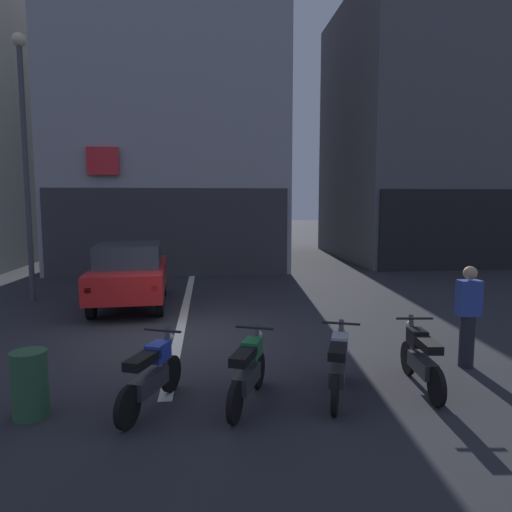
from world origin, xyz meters
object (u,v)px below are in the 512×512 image
motorcycle_blue_row_leftmost (152,374)px  motorcycle_green_row_left_mid (248,370)px  motorcycle_black_row_right_mid (421,358)px  car_red_crossing_near (130,272)px  street_lamp (24,142)px  trash_bin (30,384)px  person_by_motorcycles (468,316)px  motorcycle_silver_row_centre (339,364)px

motorcycle_blue_row_leftmost → motorcycle_green_row_left_mid: same height
motorcycle_black_row_right_mid → car_red_crossing_near: bearing=130.3°
street_lamp → trash_bin: street_lamp is taller
person_by_motorcycles → car_red_crossing_near: bearing=140.2°
motorcycle_blue_row_leftmost → motorcycle_green_row_left_mid: size_ratio=0.99×
car_red_crossing_near → street_lamp: 4.51m
motorcycle_blue_row_leftmost → motorcycle_green_row_left_mid: 1.27m
street_lamp → motorcycle_blue_row_leftmost: (4.08, -7.23, -3.82)m
motorcycle_green_row_left_mid → person_by_motorcycles: (3.69, 1.04, 0.40)m
street_lamp → motorcycle_black_row_right_mid: 11.19m
motorcycle_black_row_right_mid → trash_bin: 5.31m
motorcycle_black_row_right_mid → person_by_motorcycles: (1.15, 0.79, 0.40)m
car_red_crossing_near → motorcycle_silver_row_centre: 7.24m
car_red_crossing_near → motorcycle_blue_row_leftmost: car_red_crossing_near is taller
motorcycle_blue_row_leftmost → street_lamp: bearing=119.4°
car_red_crossing_near → trash_bin: car_red_crossing_near is taller
motorcycle_green_row_left_mid → person_by_motorcycles: size_ratio=0.95×
motorcycle_blue_row_leftmost → motorcycle_silver_row_centre: (2.54, 0.12, 0.00)m
motorcycle_black_row_right_mid → motorcycle_blue_row_leftmost: bearing=-176.0°
motorcycle_silver_row_centre → motorcycle_black_row_right_mid: bearing=6.7°
car_red_crossing_near → trash_bin: 6.39m
street_lamp → person_by_motorcycles: bearing=-34.3°
motorcycle_green_row_left_mid → car_red_crossing_near: bearing=112.2°
street_lamp → motorcycle_green_row_left_mid: street_lamp is taller
car_red_crossing_near → street_lamp: bearing=161.0°
motorcycle_blue_row_leftmost → trash_bin: size_ratio=1.85×
car_red_crossing_near → motorcycle_silver_row_centre: bearing=-58.2°
car_red_crossing_near → motorcycle_green_row_left_mid: size_ratio=2.65×
street_lamp → trash_bin: 8.69m
motorcycle_blue_row_leftmost → trash_bin: bearing=-175.6°
person_by_motorcycles → motorcycle_blue_row_leftmost: bearing=-167.9°
motorcycle_silver_row_centre → motorcycle_black_row_right_mid: size_ratio=0.96×
motorcycle_blue_row_leftmost → motorcycle_black_row_right_mid: (3.81, 0.27, 0.00)m
car_red_crossing_near → trash_bin: bearing=-91.9°
street_lamp → motorcycle_black_row_right_mid: (7.89, -6.96, -3.82)m
street_lamp → motorcycle_blue_row_leftmost: size_ratio=4.48×
motorcycle_green_row_left_mid → motorcycle_silver_row_centre: 1.27m
person_by_motorcycles → motorcycle_green_row_left_mid: bearing=-164.2°
motorcycle_green_row_left_mid → motorcycle_silver_row_centre: (1.27, 0.10, 0.00)m
motorcycle_silver_row_centre → motorcycle_black_row_right_mid: 1.28m
motorcycle_green_row_left_mid → motorcycle_silver_row_centre: size_ratio=1.00×
motorcycle_green_row_left_mid → motorcycle_silver_row_centre: same height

